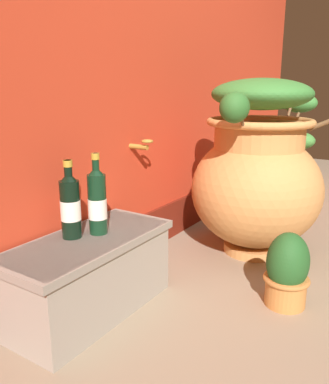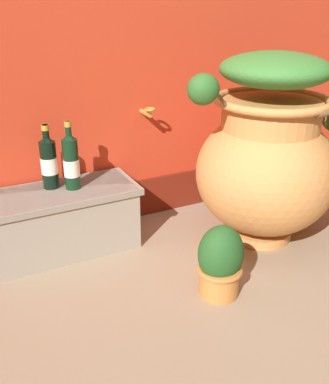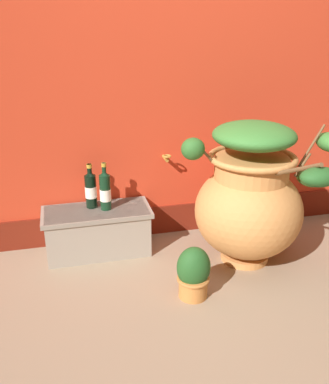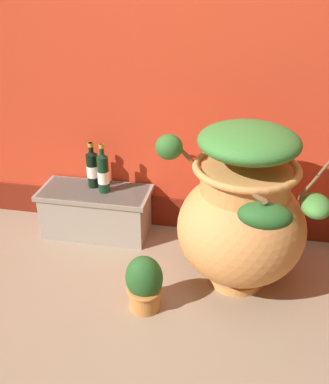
{
  "view_description": "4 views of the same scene",
  "coord_description": "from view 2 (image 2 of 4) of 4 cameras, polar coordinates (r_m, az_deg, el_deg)",
  "views": [
    {
      "loc": [
        -1.57,
        -0.07,
        0.85
      ],
      "look_at": [
        -0.14,
        0.85,
        0.41
      ],
      "focal_mm": 37.14,
      "sensor_mm": 36.0,
      "label": 1
    },
    {
      "loc": [
        -0.97,
        -0.93,
        1.12
      ],
      "look_at": [
        -0.13,
        0.71,
        0.3
      ],
      "focal_mm": 41.76,
      "sensor_mm": 36.0,
      "label": 2
    },
    {
      "loc": [
        -0.73,
        -1.59,
        1.44
      ],
      "look_at": [
        -0.12,
        0.83,
        0.43
      ],
      "focal_mm": 39.58,
      "sensor_mm": 36.0,
      "label": 3
    },
    {
      "loc": [
        0.33,
        -1.33,
        1.56
      ],
      "look_at": [
        -0.07,
        0.75,
        0.44
      ],
      "focal_mm": 40.35,
      "sensor_mm": 36.0,
      "label": 4
    }
  ],
  "objects": [
    {
      "name": "stone_ledge",
      "position": [
        2.13,
        -12.86,
        -3.27
      ],
      "size": [
        0.7,
        0.31,
        0.31
      ],
      "color": "#9E9384",
      "rests_on": "ground_plane"
    },
    {
      "name": "potted_shrub",
      "position": [
        1.8,
        7.14,
        -8.89
      ],
      "size": [
        0.19,
        0.18,
        0.31
      ],
      "color": "#CC7F3D",
      "rests_on": "ground_plane"
    },
    {
      "name": "ground_plane",
      "position": [
        1.75,
        15.3,
        -16.84
      ],
      "size": [
        7.0,
        7.0,
        0.0
      ],
      "primitive_type": "plane",
      "color": "gray"
    },
    {
      "name": "terracotta_urn",
      "position": [
        2.15,
        13.17,
        4.59
      ],
      "size": [
        0.99,
        0.97,
        0.9
      ],
      "color": "#D68E4C",
      "rests_on": "ground_plane"
    },
    {
      "name": "wine_bottle_middle",
      "position": [
        2.04,
        -11.85,
        3.95
      ],
      "size": [
        0.07,
        0.07,
        0.31
      ],
      "color": "black",
      "rests_on": "stone_ledge"
    },
    {
      "name": "wine_bottle_left",
      "position": [
        2.08,
        -14.57,
        3.92
      ],
      "size": [
        0.07,
        0.07,
        0.29
      ],
      "color": "black",
      "rests_on": "stone_ledge"
    }
  ]
}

